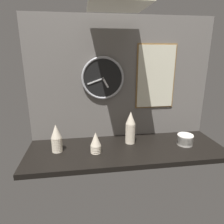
% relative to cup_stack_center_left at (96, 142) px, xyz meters
% --- Properties ---
extents(ground_plane, '(1.60, 0.56, 0.04)m').
position_rel_cup_stack_center_left_xyz_m(ground_plane, '(0.25, 0.05, -0.10)').
color(ground_plane, black).
extents(wall_tiled_back, '(1.60, 0.03, 1.05)m').
position_rel_cup_stack_center_left_xyz_m(wall_tiled_back, '(0.25, 0.31, 0.44)').
color(wall_tiled_back, slate).
rests_on(wall_tiled_back, ground_plane).
extents(cup_stack_center_left, '(0.08, 0.08, 0.17)m').
position_rel_cup_stack_center_left_xyz_m(cup_stack_center_left, '(0.00, 0.00, 0.00)').
color(cup_stack_center_left, beige).
rests_on(cup_stack_center_left, ground_plane).
extents(cup_stack_center_right, '(0.08, 0.08, 0.28)m').
position_rel_cup_stack_center_left_xyz_m(cup_stack_center_right, '(0.31, 0.13, 0.06)').
color(cup_stack_center_right, beige).
rests_on(cup_stack_center_right, ground_plane).
extents(cup_stack_far_left, '(0.08, 0.08, 0.22)m').
position_rel_cup_stack_center_left_xyz_m(cup_stack_far_left, '(-0.30, 0.06, 0.03)').
color(cup_stack_far_left, beige).
rests_on(cup_stack_far_left, ground_plane).
extents(bowl_stack_far_right, '(0.13, 0.13, 0.09)m').
position_rel_cup_stack_center_left_xyz_m(bowl_stack_far_right, '(0.76, 0.03, -0.04)').
color(bowl_stack_far_right, beige).
rests_on(bowl_stack_far_right, ground_plane).
extents(wall_clock, '(0.36, 0.03, 0.36)m').
position_rel_cup_stack_center_left_xyz_m(wall_clock, '(0.09, 0.28, 0.46)').
color(wall_clock, black).
extents(menu_board, '(0.36, 0.01, 0.56)m').
position_rel_cup_stack_center_left_xyz_m(menu_board, '(0.56, 0.29, 0.46)').
color(menu_board, olive).
extents(ceiling_light_panel, '(0.40, 0.40, 0.02)m').
position_rel_cup_stack_center_left_xyz_m(ceiling_light_panel, '(0.17, 0.05, 0.97)').
color(ceiling_light_panel, white).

